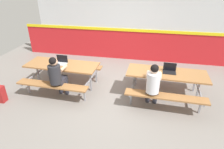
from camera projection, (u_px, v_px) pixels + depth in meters
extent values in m
cube|color=gray|center=(112.00, 93.00, 5.38)|extent=(10.00, 10.00, 0.02)
cube|color=red|center=(125.00, 45.00, 7.37)|extent=(8.00, 0.12, 1.10)
cube|color=yellow|center=(125.00, 30.00, 7.04)|extent=(8.00, 0.03, 0.10)
cube|color=silver|center=(126.00, 8.00, 6.75)|extent=(6.72, 0.12, 1.40)
cube|color=#9E6B3D|center=(62.00, 65.00, 5.31)|extent=(2.02, 0.82, 0.04)
cube|color=#9E6B3D|center=(52.00, 85.00, 4.89)|extent=(1.90, 0.35, 0.04)
cube|color=#9E6B3D|center=(72.00, 65.00, 5.99)|extent=(1.90, 0.35, 0.04)
cube|color=gray|center=(38.00, 74.00, 5.64)|extent=(0.04, 0.04, 0.70)
cube|color=gray|center=(38.00, 72.00, 5.62)|extent=(0.09, 1.55, 0.04)
cube|color=gray|center=(28.00, 86.00, 5.27)|extent=(0.04, 0.04, 0.41)
cube|color=gray|center=(48.00, 71.00, 6.15)|extent=(0.04, 0.04, 0.41)
cube|color=gray|center=(91.00, 80.00, 5.31)|extent=(0.04, 0.04, 0.70)
cube|color=gray|center=(91.00, 78.00, 5.29)|extent=(0.09, 1.55, 0.04)
cube|color=gray|center=(85.00, 94.00, 4.93)|extent=(0.04, 0.04, 0.41)
cube|color=gray|center=(96.00, 76.00, 5.81)|extent=(0.04, 0.04, 0.41)
cube|color=#9E6B3D|center=(167.00, 73.00, 4.85)|extent=(2.02, 0.82, 0.04)
cube|color=#9E6B3D|center=(166.00, 96.00, 4.43)|extent=(1.90, 0.35, 0.04)
cube|color=#9E6B3D|center=(165.00, 73.00, 5.53)|extent=(1.90, 0.35, 0.04)
cube|color=gray|center=(134.00, 82.00, 5.18)|extent=(0.04, 0.04, 0.70)
cube|color=gray|center=(134.00, 81.00, 5.16)|extent=(0.09, 1.55, 0.04)
cube|color=gray|center=(131.00, 97.00, 4.81)|extent=(0.04, 0.04, 0.41)
cube|color=gray|center=(136.00, 78.00, 5.69)|extent=(0.04, 0.04, 0.41)
cube|color=gray|center=(198.00, 90.00, 4.85)|extent=(0.04, 0.04, 0.70)
cube|color=gray|center=(198.00, 88.00, 4.83)|extent=(0.09, 1.55, 0.04)
cube|color=gray|center=(200.00, 106.00, 4.47)|extent=(0.04, 0.04, 0.41)
cube|color=gray|center=(194.00, 85.00, 5.35)|extent=(0.04, 0.04, 0.41)
cylinder|color=#2D2D38|center=(60.00, 86.00, 5.25)|extent=(0.11, 0.11, 0.45)
cylinder|color=#2D2D38|center=(66.00, 87.00, 5.22)|extent=(0.11, 0.11, 0.45)
cube|color=#2D2D38|center=(59.00, 80.00, 4.97)|extent=(0.31, 0.39, 0.12)
cylinder|color=#26262B|center=(55.00, 74.00, 4.71)|extent=(0.30, 0.30, 0.48)
cylinder|color=tan|center=(53.00, 67.00, 4.87)|extent=(0.09, 0.30, 0.08)
cylinder|color=tan|center=(63.00, 68.00, 4.82)|extent=(0.09, 0.30, 0.08)
sphere|color=tan|center=(53.00, 62.00, 4.58)|extent=(0.20, 0.20, 0.20)
sphere|color=black|center=(53.00, 61.00, 4.54)|extent=(0.18, 0.18, 0.18)
cylinder|color=#2D2D38|center=(148.00, 94.00, 4.88)|extent=(0.11, 0.11, 0.45)
cylinder|color=#2D2D38|center=(155.00, 95.00, 4.85)|extent=(0.11, 0.11, 0.45)
cube|color=#2D2D38|center=(152.00, 88.00, 4.60)|extent=(0.31, 0.39, 0.12)
cylinder|color=silver|center=(153.00, 83.00, 4.35)|extent=(0.30, 0.30, 0.48)
cylinder|color=beige|center=(148.00, 74.00, 4.50)|extent=(0.09, 0.30, 0.08)
cylinder|color=beige|center=(160.00, 76.00, 4.45)|extent=(0.09, 0.30, 0.08)
sphere|color=beige|center=(155.00, 69.00, 4.21)|extent=(0.20, 0.20, 0.20)
sphere|color=black|center=(155.00, 68.00, 4.17)|extent=(0.18, 0.18, 0.18)
cube|color=silver|center=(61.00, 64.00, 5.30)|extent=(0.33, 0.23, 0.01)
cube|color=black|center=(62.00, 59.00, 5.34)|extent=(0.32, 0.02, 0.21)
cube|color=black|center=(169.00, 72.00, 4.82)|extent=(0.33, 0.23, 0.01)
cube|color=black|center=(170.00, 67.00, 4.86)|extent=(0.32, 0.02, 0.21)
cube|color=maroon|center=(3.00, 94.00, 5.03)|extent=(0.21, 0.04, 0.19)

